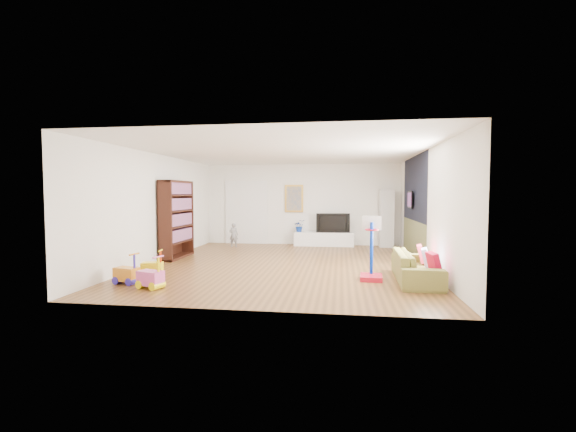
# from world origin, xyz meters

# --- Properties ---
(floor) EXTENTS (6.50, 7.50, 0.00)m
(floor) POSITION_xyz_m (0.00, 0.00, 0.00)
(floor) COLOR brown
(floor) RESTS_ON ground
(ceiling) EXTENTS (6.50, 7.50, 0.00)m
(ceiling) POSITION_xyz_m (0.00, 0.00, 2.70)
(ceiling) COLOR white
(ceiling) RESTS_ON ground
(wall_back) EXTENTS (6.50, 0.00, 2.70)m
(wall_back) POSITION_xyz_m (0.00, 3.75, 1.35)
(wall_back) COLOR white
(wall_back) RESTS_ON ground
(wall_front) EXTENTS (6.50, 0.00, 2.70)m
(wall_front) POSITION_xyz_m (0.00, -3.75, 1.35)
(wall_front) COLOR silver
(wall_front) RESTS_ON ground
(wall_left) EXTENTS (0.00, 7.50, 2.70)m
(wall_left) POSITION_xyz_m (-3.25, 0.00, 1.35)
(wall_left) COLOR white
(wall_left) RESTS_ON ground
(wall_right) EXTENTS (0.00, 7.50, 2.70)m
(wall_right) POSITION_xyz_m (3.25, 0.00, 1.35)
(wall_right) COLOR silver
(wall_right) RESTS_ON ground
(navy_accent) EXTENTS (0.01, 3.20, 1.70)m
(navy_accent) POSITION_xyz_m (3.23, 1.40, 1.85)
(navy_accent) COLOR black
(navy_accent) RESTS_ON wall_right
(olive_wainscot) EXTENTS (0.01, 3.20, 1.00)m
(olive_wainscot) POSITION_xyz_m (3.23, 1.40, 0.50)
(olive_wainscot) COLOR brown
(olive_wainscot) RESTS_ON wall_right
(doorway) EXTENTS (1.45, 0.06, 2.10)m
(doorway) POSITION_xyz_m (-1.90, 3.71, 1.05)
(doorway) COLOR white
(doorway) RESTS_ON ground
(painting_back) EXTENTS (0.62, 0.06, 0.92)m
(painting_back) POSITION_xyz_m (-0.25, 3.71, 1.55)
(painting_back) COLOR gold
(painting_back) RESTS_ON wall_back
(artwork_right) EXTENTS (0.04, 0.56, 0.46)m
(artwork_right) POSITION_xyz_m (3.17, 1.60, 1.55)
(artwork_right) COLOR #7F3F8C
(artwork_right) RESTS_ON wall_right
(media_console) EXTENTS (1.94, 0.49, 0.45)m
(media_console) POSITION_xyz_m (0.77, 3.46, 0.23)
(media_console) COLOR white
(media_console) RESTS_ON ground
(tall_cabinet) EXTENTS (0.45, 0.45, 1.85)m
(tall_cabinet) POSITION_xyz_m (2.76, 3.47, 0.92)
(tall_cabinet) COLOR silver
(tall_cabinet) RESTS_ON ground
(bookshelf) EXTENTS (0.38, 1.41, 2.05)m
(bookshelf) POSITION_xyz_m (-3.01, 0.55, 1.03)
(bookshelf) COLOR black
(bookshelf) RESTS_ON ground
(sofa) EXTENTS (0.83, 1.97, 0.57)m
(sofa) POSITION_xyz_m (2.79, -1.41, 0.28)
(sofa) COLOR olive
(sofa) RESTS_ON ground
(basketball_hoop) EXTENTS (0.47, 0.56, 1.27)m
(basketball_hoop) POSITION_xyz_m (1.92, -1.44, 0.63)
(basketball_hoop) COLOR red
(basketball_hoop) RESTS_ON ground
(ride_on_yellow) EXTENTS (0.45, 0.32, 0.55)m
(ride_on_yellow) POSITION_xyz_m (-2.55, -1.73, 0.27)
(ride_on_yellow) COLOR yellow
(ride_on_yellow) RESTS_ON ground
(ride_on_orange) EXTENTS (0.49, 0.37, 0.59)m
(ride_on_orange) POSITION_xyz_m (-2.69, -2.43, 0.30)
(ride_on_orange) COLOR orange
(ride_on_orange) RESTS_ON ground
(ride_on_pink) EXTENTS (0.51, 0.40, 0.60)m
(ride_on_pink) POSITION_xyz_m (-2.08, -2.69, 0.30)
(ride_on_pink) COLOR #D9509F
(ride_on_pink) RESTS_ON ground
(child) EXTENTS (0.30, 0.22, 0.77)m
(child) POSITION_xyz_m (-2.10, 2.82, 0.39)
(child) COLOR gray
(child) RESTS_ON ground
(tv) EXTENTS (1.09, 0.21, 0.62)m
(tv) POSITION_xyz_m (1.06, 3.45, 0.76)
(tv) COLOR black
(tv) RESTS_ON media_console
(vase_plant) EXTENTS (0.44, 0.41, 0.40)m
(vase_plant) POSITION_xyz_m (-0.04, 3.45, 0.65)
(vase_plant) COLOR navy
(vase_plant) RESTS_ON media_console
(pillow_left) EXTENTS (0.16, 0.40, 0.39)m
(pillow_left) POSITION_xyz_m (2.99, -1.95, 0.45)
(pillow_left) COLOR #AA0A2A
(pillow_left) RESTS_ON sofa
(pillow_center) EXTENTS (0.18, 0.40, 0.39)m
(pillow_center) POSITION_xyz_m (2.97, -1.41, 0.45)
(pillow_center) COLOR white
(pillow_center) RESTS_ON sofa
(pillow_right) EXTENTS (0.15, 0.38, 0.37)m
(pillow_right) POSITION_xyz_m (2.99, -0.83, 0.45)
(pillow_right) COLOR #C92B47
(pillow_right) RESTS_ON sofa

